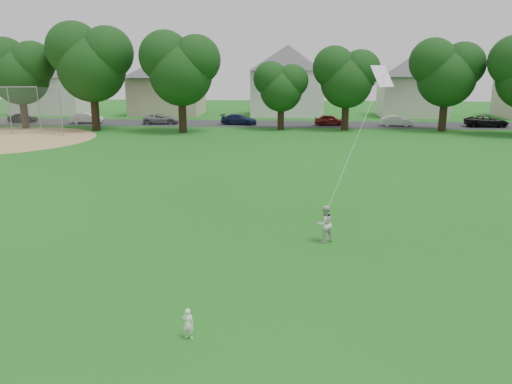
# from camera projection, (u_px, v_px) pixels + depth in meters

# --- Properties ---
(ground) EXTENTS (160.00, 160.00, 0.00)m
(ground) POSITION_uv_depth(u_px,v_px,m) (256.00, 279.00, 15.61)
(ground) COLOR #175D15
(ground) RESTS_ON ground
(street) EXTENTS (90.00, 7.00, 0.01)m
(street) POSITION_uv_depth(u_px,v_px,m) (285.00, 124.00, 56.17)
(street) COLOR #2D2D30
(street) RESTS_ON ground
(toddler) EXTENTS (0.32, 0.23, 0.80)m
(toddler) POSITION_uv_depth(u_px,v_px,m) (188.00, 324.00, 12.13)
(toddler) COLOR white
(toddler) RESTS_ON ground
(older_boy) EXTENTS (0.87, 0.82, 1.43)m
(older_boy) POSITION_uv_depth(u_px,v_px,m) (325.00, 224.00, 18.71)
(older_boy) COLOR silver
(older_boy) RESTS_ON ground
(kite) EXTENTS (1.69, 1.80, 6.07)m
(kite) POSITION_uv_depth(u_px,v_px,m) (354.00, 144.00, 19.15)
(kite) COLOR white
(kite) RESTS_ON ground
(baseball_backstop) EXTENTS (9.96, 3.55, 4.46)m
(baseball_backstop) POSITION_uv_depth(u_px,v_px,m) (8.00, 111.00, 46.96)
(baseball_backstop) COLOR gray
(baseball_backstop) RESTS_ON ground
(tree_row) EXTENTS (83.14, 8.97, 10.95)m
(tree_row) POSITION_uv_depth(u_px,v_px,m) (302.00, 66.00, 48.48)
(tree_row) COLOR black
(tree_row) RESTS_ON ground
(parked_cars) EXTENTS (55.68, 2.38, 1.23)m
(parked_cars) POSITION_uv_depth(u_px,v_px,m) (268.00, 120.00, 55.20)
(parked_cars) COLOR black
(parked_cars) RESTS_ON ground
(house_row) EXTENTS (77.74, 14.03, 10.57)m
(house_row) POSITION_uv_depth(u_px,v_px,m) (293.00, 77.00, 64.55)
(house_row) COLOR silver
(house_row) RESTS_ON ground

